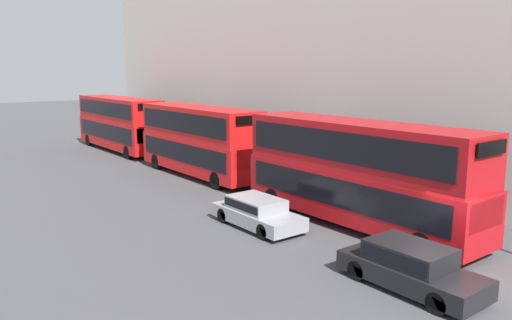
{
  "coord_description": "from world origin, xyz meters",
  "views": [
    {
      "loc": [
        -14.06,
        -8.15,
        6.5
      ],
      "look_at": [
        0.48,
        10.77,
        2.16
      ],
      "focal_mm": 35.0,
      "sensor_mm": 36.0,
      "label": 1
    }
  ],
  "objects_px": {
    "car_dark_sedan": "(410,265)",
    "car_hatchback": "(257,211)",
    "bus_third_in_queue": "(119,121)",
    "bus_second_in_queue": "(199,138)",
    "bus_leading": "(357,169)"
  },
  "relations": [
    {
      "from": "bus_leading",
      "to": "car_dark_sedan",
      "type": "relative_size",
      "value": 2.56
    },
    {
      "from": "bus_leading",
      "to": "car_dark_sedan",
      "type": "xyz_separation_m",
      "value": [
        -3.4,
        -5.14,
        -1.69
      ]
    },
    {
      "from": "bus_third_in_queue",
      "to": "car_hatchback",
      "type": "distance_m",
      "value": 22.88
    },
    {
      "from": "bus_leading",
      "to": "car_hatchback",
      "type": "height_order",
      "value": "bus_leading"
    },
    {
      "from": "bus_third_in_queue",
      "to": "bus_second_in_queue",
      "type": "bearing_deg",
      "value": -90.0
    },
    {
      "from": "bus_second_in_queue",
      "to": "car_hatchback",
      "type": "height_order",
      "value": "bus_second_in_queue"
    },
    {
      "from": "bus_third_in_queue",
      "to": "car_hatchback",
      "type": "relative_size",
      "value": 2.64
    },
    {
      "from": "car_hatchback",
      "to": "car_dark_sedan",
      "type": "bearing_deg",
      "value": -90.0
    },
    {
      "from": "car_dark_sedan",
      "to": "car_hatchback",
      "type": "bearing_deg",
      "value": 90.0
    },
    {
      "from": "bus_leading",
      "to": "bus_second_in_queue",
      "type": "xyz_separation_m",
      "value": [
        0.0,
        12.56,
        -0.07
      ]
    },
    {
      "from": "bus_leading",
      "to": "car_hatchback",
      "type": "bearing_deg",
      "value": 145.05
    },
    {
      "from": "bus_second_in_queue",
      "to": "car_dark_sedan",
      "type": "relative_size",
      "value": 2.38
    },
    {
      "from": "car_dark_sedan",
      "to": "car_hatchback",
      "type": "height_order",
      "value": "car_dark_sedan"
    },
    {
      "from": "bus_second_in_queue",
      "to": "bus_third_in_queue",
      "type": "height_order",
      "value": "bus_third_in_queue"
    },
    {
      "from": "bus_leading",
      "to": "bus_third_in_queue",
      "type": "bearing_deg",
      "value": 90.0
    }
  ]
}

